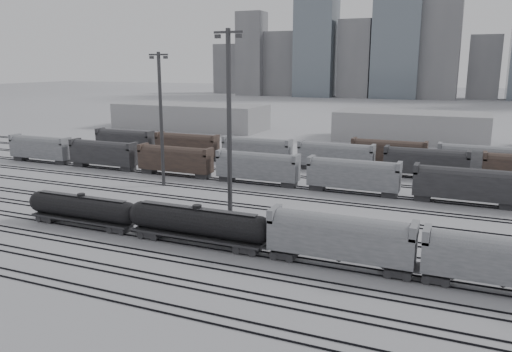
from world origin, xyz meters
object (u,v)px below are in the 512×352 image
at_px(hopper_car_b, 506,260).
at_px(light_mast_c, 229,120).
at_px(tank_car_a, 82,208).
at_px(hopper_car_a, 340,236).
at_px(tank_car_b, 198,223).

distance_m(hopper_car_b, light_mast_c, 37.27).
distance_m(tank_car_a, hopper_car_a, 34.09).
bearing_deg(light_mast_c, hopper_car_a, -32.54).
relative_size(tank_car_b, hopper_car_b, 1.28).
bearing_deg(tank_car_a, light_mast_c, 36.93).
bearing_deg(hopper_car_b, tank_car_a, 180.00).
height_order(hopper_car_a, hopper_car_b, hopper_car_a).
height_order(tank_car_b, light_mast_c, light_mast_c).
bearing_deg(tank_car_a, hopper_car_a, -0.00).
height_order(tank_car_a, tank_car_b, tank_car_b).
relative_size(hopper_car_a, light_mast_c, 0.60).
xyz_separation_m(hopper_car_a, hopper_car_b, (15.43, 0.00, -0.13)).
distance_m(tank_car_a, tank_car_b, 17.19).
xyz_separation_m(tank_car_a, light_mast_c, (15.65, 11.76, 10.98)).
distance_m(hopper_car_a, light_mast_c, 24.06).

